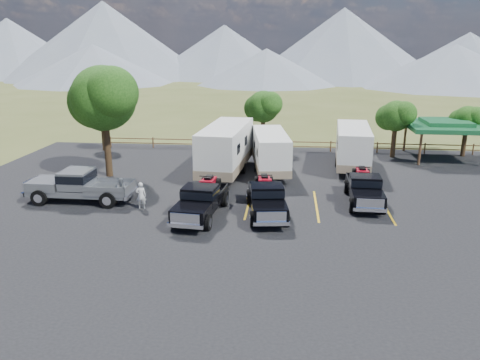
# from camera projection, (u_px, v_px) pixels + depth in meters

# --- Properties ---
(ground) EXTENTS (320.00, 320.00, 0.00)m
(ground) POSITION_uv_depth(u_px,v_px,m) (281.00, 231.00, 23.93)
(ground) COLOR #4A5323
(ground) RESTS_ON ground
(asphalt_lot) EXTENTS (44.00, 34.00, 0.04)m
(asphalt_lot) POSITION_uv_depth(u_px,v_px,m) (282.00, 211.00, 26.78)
(asphalt_lot) COLOR black
(asphalt_lot) RESTS_ON ground
(stall_lines) EXTENTS (12.12, 5.50, 0.01)m
(stall_lines) POSITION_uv_depth(u_px,v_px,m) (282.00, 204.00, 27.73)
(stall_lines) COLOR gold
(stall_lines) RESTS_ON asphalt_lot
(tree_big_nw) EXTENTS (5.54, 5.18, 7.84)m
(tree_big_nw) POSITION_uv_depth(u_px,v_px,m) (103.00, 98.00, 32.19)
(tree_big_nw) COLOR #332013
(tree_big_nw) RESTS_ON ground
(tree_ne_a) EXTENTS (3.11, 2.92, 4.76)m
(tree_ne_a) POSITION_uv_depth(u_px,v_px,m) (396.00, 116.00, 38.29)
(tree_ne_a) COLOR #332013
(tree_ne_a) RESTS_ON ground
(tree_ne_b) EXTENTS (2.77, 2.59, 4.27)m
(tree_ne_b) POSITION_uv_depth(u_px,v_px,m) (467.00, 120.00, 38.76)
(tree_ne_b) COLOR #332013
(tree_ne_b) RESTS_ON ground
(tree_north) EXTENTS (3.46, 3.24, 5.25)m
(tree_north) POSITION_uv_depth(u_px,v_px,m) (263.00, 107.00, 41.19)
(tree_north) COLOR #332013
(tree_north) RESTS_ON ground
(tree_nw_small) EXTENTS (2.59, 2.43, 3.85)m
(tree_nw_small) POSITION_uv_depth(u_px,v_px,m) (102.00, 120.00, 40.95)
(tree_nw_small) COLOR #332013
(tree_nw_small) RESTS_ON ground
(rail_fence) EXTENTS (36.12, 0.12, 1.00)m
(rail_fence) POSITION_uv_depth(u_px,v_px,m) (308.00, 145.00, 41.21)
(rail_fence) COLOR brown
(rail_fence) RESTS_ON ground
(pavilion) EXTENTS (6.20, 6.20, 3.22)m
(pavilion) POSITION_uv_depth(u_px,v_px,m) (446.00, 125.00, 38.08)
(pavilion) COLOR brown
(pavilion) RESTS_ON ground
(mountain_range) EXTENTS (209.00, 71.00, 20.00)m
(mountain_range) POSITION_uv_depth(u_px,v_px,m) (260.00, 48.00, 123.57)
(mountain_range) COLOR slate
(mountain_range) RESTS_ON ground
(rig_left) EXTENTS (2.51, 6.01, 1.95)m
(rig_left) POSITION_uv_depth(u_px,v_px,m) (201.00, 199.00, 25.75)
(rig_left) COLOR black
(rig_left) RESTS_ON asphalt_lot
(rig_center) EXTENTS (2.63, 5.97, 1.93)m
(rig_center) POSITION_uv_depth(u_px,v_px,m) (267.00, 198.00, 26.07)
(rig_center) COLOR black
(rig_center) RESTS_ON asphalt_lot
(rig_right) EXTENTS (2.15, 5.73, 1.90)m
(rig_right) POSITION_uv_depth(u_px,v_px,m) (364.00, 187.00, 27.95)
(rig_right) COLOR black
(rig_right) RESTS_ON asphalt_lot
(trailer_left) EXTENTS (3.31, 10.23, 3.54)m
(trailer_left) POSITION_uv_depth(u_px,v_px,m) (226.00, 149.00, 33.73)
(trailer_left) COLOR white
(trailer_left) RESTS_ON asphalt_lot
(trailer_center) EXTENTS (3.17, 8.63, 2.98)m
(trailer_center) POSITION_uv_depth(u_px,v_px,m) (271.00, 152.00, 34.07)
(trailer_center) COLOR white
(trailer_center) RESTS_ON asphalt_lot
(trailer_right) EXTENTS (2.97, 9.15, 3.17)m
(trailer_right) POSITION_uv_depth(u_px,v_px,m) (353.00, 147.00, 35.32)
(trailer_right) COLOR white
(trailer_right) RESTS_ON asphalt_lot
(pickup_silver) EXTENTS (6.51, 2.33, 1.95)m
(pickup_silver) POSITION_uv_depth(u_px,v_px,m) (80.00, 185.00, 28.02)
(pickup_silver) COLOR gray
(pickup_silver) RESTS_ON asphalt_lot
(person_a) EXTENTS (0.64, 0.49, 1.58)m
(person_a) POSITION_uv_depth(u_px,v_px,m) (141.00, 195.00, 26.87)
(person_a) COLOR silver
(person_a) RESTS_ON asphalt_lot
(person_b) EXTENTS (0.89, 0.78, 1.57)m
(person_b) POSITION_uv_depth(u_px,v_px,m) (122.00, 191.00, 27.72)
(person_b) COLOR slate
(person_b) RESTS_ON asphalt_lot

